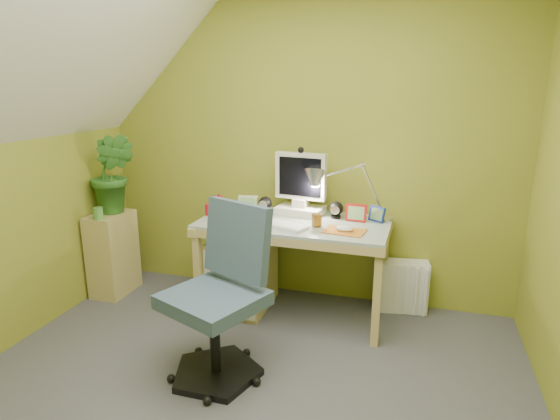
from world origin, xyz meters
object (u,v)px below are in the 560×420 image
(potted_plant, at_px, (113,174))
(radiator, at_px, (401,286))
(desk_lamp, at_px, (363,178))
(monitor, at_px, (301,180))
(task_chair, at_px, (213,296))
(side_ledge, at_px, (113,254))
(desk, at_px, (294,268))

(potted_plant, distance_m, radiator, 2.37)
(desk_lamp, bearing_deg, monitor, 166.61)
(monitor, height_order, task_chair, monitor)
(potted_plant, relative_size, task_chair, 0.62)
(desk_lamp, distance_m, radiator, 0.88)
(task_chair, bearing_deg, side_ledge, 169.53)
(potted_plant, xyz_separation_m, task_chair, (1.22, -0.87, -0.47))
(side_ledge, bearing_deg, monitor, 9.57)
(side_ledge, relative_size, radiator, 1.72)
(potted_plant, bearing_deg, task_chair, -35.34)
(desk_lamp, bearing_deg, radiator, 2.89)
(desk, bearing_deg, side_ledge, -176.15)
(task_chair, bearing_deg, radiator, 72.13)
(desk, xyz_separation_m, task_chair, (-0.23, -0.89, 0.15))
(monitor, xyz_separation_m, desk_lamp, (0.45, 0.00, 0.04))
(monitor, relative_size, desk_lamp, 0.88)
(monitor, distance_m, radiator, 1.09)
(desk, height_order, task_chair, task_chair)
(desk, bearing_deg, potted_plant, -178.06)
(desk_lamp, xyz_separation_m, task_chair, (-0.68, -1.07, -0.50))
(potted_plant, bearing_deg, monitor, 7.85)
(task_chair, bearing_deg, monitor, 100.44)
(potted_plant, distance_m, task_chair, 1.57)
(side_ledge, distance_m, radiator, 2.27)
(side_ledge, bearing_deg, desk_lamp, 7.37)
(desk_lamp, bearing_deg, desk, -171.58)
(desk_lamp, distance_m, potted_plant, 1.91)
(monitor, relative_size, radiator, 1.36)
(monitor, xyz_separation_m, potted_plant, (-1.45, -0.20, 0.00))
(monitor, distance_m, side_ledge, 1.64)
(radiator, bearing_deg, monitor, 178.74)
(potted_plant, bearing_deg, desk_lamp, 6.01)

